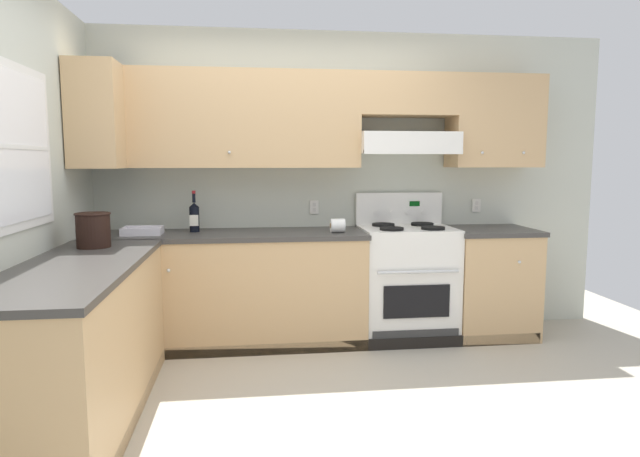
{
  "coord_description": "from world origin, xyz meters",
  "views": [
    {
      "loc": [
        -0.28,
        -3.12,
        1.47
      ],
      "look_at": [
        0.2,
        0.7,
        1.0
      ],
      "focal_mm": 30.87,
      "sensor_mm": 36.0,
      "label": 1
    }
  ],
  "objects_px": {
    "bowl": "(143,232)",
    "wine_bottle": "(194,216)",
    "bucket": "(93,229)",
    "paper_towel_roll": "(338,226)",
    "stove": "(406,281)"
  },
  "relations": [
    {
      "from": "bowl",
      "to": "wine_bottle",
      "type": "bearing_deg",
      "value": 16.71
    },
    {
      "from": "bowl",
      "to": "bucket",
      "type": "height_order",
      "value": "bucket"
    },
    {
      "from": "paper_towel_roll",
      "to": "bucket",
      "type": "bearing_deg",
      "value": -162.26
    },
    {
      "from": "bowl",
      "to": "stove",
      "type": "bearing_deg",
      "value": 0.82
    },
    {
      "from": "wine_bottle",
      "to": "bucket",
      "type": "xyz_separation_m",
      "value": [
        -0.58,
        -0.73,
        -0.01
      ]
    },
    {
      "from": "bucket",
      "to": "paper_towel_roll",
      "type": "bearing_deg",
      "value": 17.74
    },
    {
      "from": "stove",
      "to": "bucket",
      "type": "distance_m",
      "value": 2.46
    },
    {
      "from": "wine_bottle",
      "to": "paper_towel_roll",
      "type": "bearing_deg",
      "value": -9.43
    },
    {
      "from": "bowl",
      "to": "bucket",
      "type": "distance_m",
      "value": 0.65
    },
    {
      "from": "stove",
      "to": "paper_towel_roll",
      "type": "relative_size",
      "value": 10.53
    },
    {
      "from": "wine_bottle",
      "to": "bowl",
      "type": "xyz_separation_m",
      "value": [
        -0.38,
        -0.12,
        -0.11
      ]
    },
    {
      "from": "stove",
      "to": "bucket",
      "type": "xyz_separation_m",
      "value": [
        -2.3,
        -0.65,
        0.55
      ]
    },
    {
      "from": "bucket",
      "to": "paper_towel_roll",
      "type": "distance_m",
      "value": 1.79
    },
    {
      "from": "stove",
      "to": "bucket",
      "type": "bearing_deg",
      "value": -164.29
    },
    {
      "from": "paper_towel_roll",
      "to": "wine_bottle",
      "type": "bearing_deg",
      "value": 170.57
    }
  ]
}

